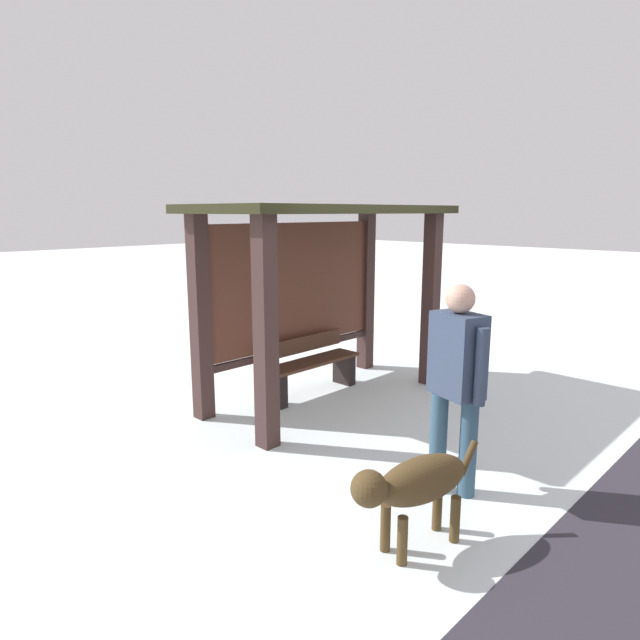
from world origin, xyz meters
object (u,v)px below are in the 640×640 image
bus_shelter (316,260)px  bench_left_inside (310,367)px  person_walking (457,374)px  dog (415,484)px

bus_shelter → bench_left_inside: (0.00, 0.11, -1.34)m
bench_left_inside → person_walking: bearing=-109.9°
person_walking → dog: size_ratio=1.62×
person_walking → dog: 1.03m
bench_left_inside → dog: bench_left_inside is taller
dog → bus_shelter: bearing=56.4°
bus_shelter → dog: bearing=-123.6°
person_walking → bus_shelter: bearing=69.3°
bus_shelter → person_walking: 2.74m
bus_shelter → dog: 3.47m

